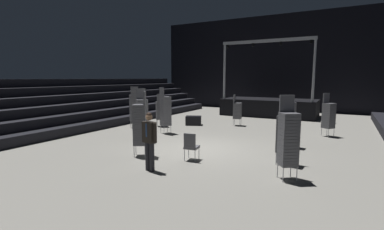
{
  "coord_description": "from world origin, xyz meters",
  "views": [
    {
      "loc": [
        4.91,
        -9.61,
        2.76
      ],
      "look_at": [
        -0.04,
        -0.62,
        1.4
      ],
      "focal_mm": 26.2,
      "sensor_mm": 36.0,
      "label": 1
    }
  ],
  "objects_px": {
    "chair_stack_front_left": "(160,110)",
    "chair_stack_rear_right": "(237,110)",
    "chair_stack_aisle_right": "(288,138)",
    "chair_stack_mid_right": "(165,111)",
    "loose_chair_near_man": "(191,145)",
    "chair_stack_mid_left": "(329,115)",
    "stage_riser": "(269,106)",
    "chair_stack_front_right": "(140,124)",
    "chair_stack_rear_left": "(285,133)",
    "chair_stack_rear_centre": "(142,115)",
    "man_with_tie": "(149,138)",
    "chair_stack_aisle_left": "(289,125)",
    "equipment_road_case": "(193,121)",
    "chair_stack_mid_centre": "(134,107)"
  },
  "relations": [
    {
      "from": "chair_stack_front_left",
      "to": "chair_stack_rear_centre",
      "type": "height_order",
      "value": "chair_stack_rear_centre"
    },
    {
      "from": "chair_stack_front_left",
      "to": "chair_stack_mid_right",
      "type": "distance_m",
      "value": 2.13
    },
    {
      "from": "stage_riser",
      "to": "chair_stack_rear_centre",
      "type": "relative_size",
      "value": 2.85
    },
    {
      "from": "man_with_tie",
      "to": "chair_stack_mid_left",
      "type": "bearing_deg",
      "value": -107.37
    },
    {
      "from": "chair_stack_mid_right",
      "to": "chair_stack_front_right",
      "type": "bearing_deg",
      "value": -39.51
    },
    {
      "from": "chair_stack_rear_left",
      "to": "chair_stack_aisle_left",
      "type": "bearing_deg",
      "value": -77.35
    },
    {
      "from": "man_with_tie",
      "to": "chair_stack_front_right",
      "type": "bearing_deg",
      "value": -30.8
    },
    {
      "from": "chair_stack_front_left",
      "to": "equipment_road_case",
      "type": "distance_m",
      "value": 2.08
    },
    {
      "from": "chair_stack_mid_right",
      "to": "loose_chair_near_man",
      "type": "xyz_separation_m",
      "value": [
        3.38,
        -3.46,
        -0.62
      ]
    },
    {
      "from": "chair_stack_front_right",
      "to": "chair_stack_mid_right",
      "type": "bearing_deg",
      "value": -9.07
    },
    {
      "from": "chair_stack_rear_centre",
      "to": "chair_stack_aisle_right",
      "type": "height_order",
      "value": "same"
    },
    {
      "from": "chair_stack_aisle_left",
      "to": "chair_stack_front_left",
      "type": "bearing_deg",
      "value": 83.12
    },
    {
      "from": "chair_stack_rear_left",
      "to": "chair_stack_front_left",
      "type": "bearing_deg",
      "value": -21.63
    },
    {
      "from": "chair_stack_mid_left",
      "to": "chair_stack_front_left",
      "type": "bearing_deg",
      "value": -44.66
    },
    {
      "from": "chair_stack_mid_centre",
      "to": "chair_stack_aisle_left",
      "type": "xyz_separation_m",
      "value": [
        8.28,
        -0.39,
        -0.25
      ]
    },
    {
      "from": "chair_stack_aisle_right",
      "to": "chair_stack_mid_right",
      "type": "bearing_deg",
      "value": -63.92
    },
    {
      "from": "chair_stack_rear_right",
      "to": "chair_stack_aisle_left",
      "type": "xyz_separation_m",
      "value": [
        3.56,
        -3.89,
        0.0
      ]
    },
    {
      "from": "man_with_tie",
      "to": "chair_stack_mid_left",
      "type": "relative_size",
      "value": 0.86
    },
    {
      "from": "chair_stack_front_right",
      "to": "chair_stack_aisle_right",
      "type": "xyz_separation_m",
      "value": [
        5.02,
        0.07,
        0.0
      ]
    },
    {
      "from": "chair_stack_mid_left",
      "to": "chair_stack_aisle_left",
      "type": "xyz_separation_m",
      "value": [
        -1.26,
        -3.04,
        -0.13
      ]
    },
    {
      "from": "chair_stack_rear_left",
      "to": "chair_stack_aisle_right",
      "type": "xyz_separation_m",
      "value": [
        0.34,
        -1.38,
        0.13
      ]
    },
    {
      "from": "chair_stack_rear_right",
      "to": "loose_chair_near_man",
      "type": "height_order",
      "value": "chair_stack_rear_right"
    },
    {
      "from": "chair_stack_front_left",
      "to": "man_with_tie",
      "type": "bearing_deg",
      "value": -102.25
    },
    {
      "from": "chair_stack_aisle_right",
      "to": "equipment_road_case",
      "type": "relative_size",
      "value": 2.56
    },
    {
      "from": "stage_riser",
      "to": "chair_stack_aisle_left",
      "type": "distance_m",
      "value": 9.71
    },
    {
      "from": "loose_chair_near_man",
      "to": "chair_stack_aisle_left",
      "type": "bearing_deg",
      "value": 46.68
    },
    {
      "from": "chair_stack_aisle_left",
      "to": "chair_stack_aisle_right",
      "type": "relative_size",
      "value": 0.78
    },
    {
      "from": "man_with_tie",
      "to": "loose_chair_near_man",
      "type": "xyz_separation_m",
      "value": [
        0.57,
        1.51,
        -0.47
      ]
    },
    {
      "from": "chair_stack_front_right",
      "to": "chair_stack_rear_right",
      "type": "height_order",
      "value": "chair_stack_front_right"
    },
    {
      "from": "man_with_tie",
      "to": "chair_stack_rear_centre",
      "type": "xyz_separation_m",
      "value": [
        -2.67,
        2.99,
        0.15
      ]
    },
    {
      "from": "chair_stack_mid_right",
      "to": "loose_chair_near_man",
      "type": "distance_m",
      "value": 4.87
    },
    {
      "from": "chair_stack_rear_left",
      "to": "chair_stack_aisle_right",
      "type": "height_order",
      "value": "chair_stack_aisle_right"
    },
    {
      "from": "man_with_tie",
      "to": "chair_stack_aisle_left",
      "type": "height_order",
      "value": "chair_stack_aisle_left"
    },
    {
      "from": "man_with_tie",
      "to": "chair_stack_front_left",
      "type": "bearing_deg",
      "value": -46.08
    },
    {
      "from": "man_with_tie",
      "to": "chair_stack_rear_left",
      "type": "xyz_separation_m",
      "value": [
        3.38,
        2.6,
        0.03
      ]
    },
    {
      "from": "chair_stack_rear_right",
      "to": "equipment_road_case",
      "type": "distance_m",
      "value": 2.63
    },
    {
      "from": "stage_riser",
      "to": "chair_stack_aisle_right",
      "type": "height_order",
      "value": "stage_riser"
    },
    {
      "from": "chair_stack_rear_left",
      "to": "chair_stack_aisle_left",
      "type": "xyz_separation_m",
      "value": [
        -0.3,
        2.43,
        -0.13
      ]
    },
    {
      "from": "chair_stack_rear_centre",
      "to": "chair_stack_aisle_right",
      "type": "relative_size",
      "value": 1.0
    },
    {
      "from": "chair_stack_front_left",
      "to": "chair_stack_rear_right",
      "type": "xyz_separation_m",
      "value": [
        3.77,
        2.38,
        -0.04
      ]
    },
    {
      "from": "chair_stack_front_right",
      "to": "loose_chair_near_man",
      "type": "relative_size",
      "value": 2.44
    },
    {
      "from": "chair_stack_rear_left",
      "to": "man_with_tie",
      "type": "bearing_deg",
      "value": 43.22
    },
    {
      "from": "chair_stack_front_right",
      "to": "chair_stack_mid_left",
      "type": "bearing_deg",
      "value": -69.92
    },
    {
      "from": "chair_stack_aisle_left",
      "to": "equipment_road_case",
      "type": "relative_size",
      "value": 1.99
    },
    {
      "from": "chair_stack_mid_right",
      "to": "chair_stack_rear_right",
      "type": "height_order",
      "value": "chair_stack_mid_right"
    },
    {
      "from": "chair_stack_mid_right",
      "to": "chair_stack_rear_left",
      "type": "height_order",
      "value": "chair_stack_mid_right"
    },
    {
      "from": "chair_stack_rear_left",
      "to": "chair_stack_rear_centre",
      "type": "distance_m",
      "value": 6.07
    },
    {
      "from": "stage_riser",
      "to": "chair_stack_rear_centre",
      "type": "xyz_separation_m",
      "value": [
        -2.77,
        -11.28,
        0.48
      ]
    },
    {
      "from": "chair_stack_mid_left",
      "to": "stage_riser",
      "type": "bearing_deg",
      "value": -110.35
    },
    {
      "from": "man_with_tie",
      "to": "chair_stack_mid_centre",
      "type": "relative_size",
      "value": 0.76
    }
  ]
}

